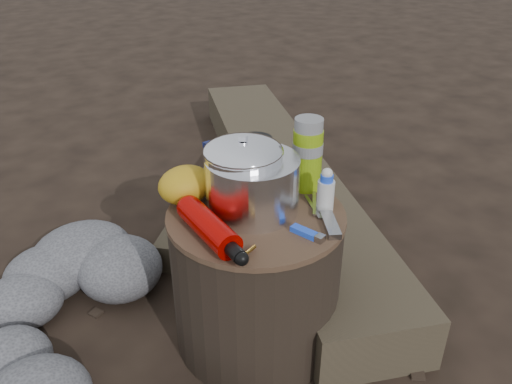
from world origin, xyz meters
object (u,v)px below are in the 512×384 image
thermos (307,155)px  travel_mug (256,161)px  camping_pot (243,175)px  fuel_bottle (209,227)px  log_main (282,178)px  stump (256,278)px

thermos → travel_mug: size_ratio=1.52×
camping_pot → fuel_bottle: camping_pot is taller
log_main → fuel_bottle: size_ratio=7.70×
stump → travel_mug: 0.32m
camping_pot → travel_mug: bearing=45.2°
fuel_bottle → log_main: bearing=44.2°
fuel_bottle → travel_mug: (0.25, 0.18, 0.03)m
stump → fuel_bottle: size_ratio=1.70×
stump → fuel_bottle: fuel_bottle is taller
log_main → camping_pot: size_ratio=10.60×
thermos → camping_pot: bearing=-179.3°
stump → fuel_bottle: bearing=-166.9°
camping_pot → thermos: 0.20m
fuel_bottle → thermos: 0.36m
stump → camping_pot: size_ratio=2.35×
fuel_bottle → thermos: thermos is taller
stump → thermos: (0.19, 0.04, 0.31)m
log_main → camping_pot: bearing=-112.3°
stump → camping_pot: (-0.01, 0.03, 0.31)m
stump → travel_mug: size_ratio=3.44×
log_main → thermos: thermos is taller
fuel_bottle → camping_pot: bearing=27.3°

